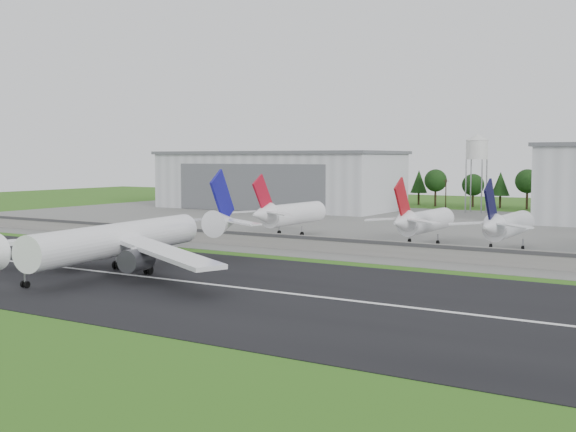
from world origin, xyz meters
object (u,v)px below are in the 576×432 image
Objects in this scene: main_airliner at (116,247)px; parked_jet_red_b at (421,221)px; parked_jet_navy at (505,225)px; parked_jet_red_a at (288,214)px.

main_airliner is 73.63m from parked_jet_red_b.
parked_jet_navy is (19.33, 0.00, 0.01)m from parked_jet_red_b.
main_airliner is 67.27m from parked_jet_red_a.
parked_jet_navy is at bearing 0.01° from parked_jet_red_b.
parked_jet_red_a reaches higher than parked_jet_red_b.
parked_jet_red_b is (36.65, -0.04, -0.23)m from parked_jet_red_a.
parked_jet_red_b is (30.64, 66.95, 1.01)m from main_airliner.
parked_jet_navy reaches higher than parked_jet_red_b.
main_airliner is 1.89× the size of parked_jet_red_b.
parked_jet_red_b is 1.00× the size of parked_jet_navy.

